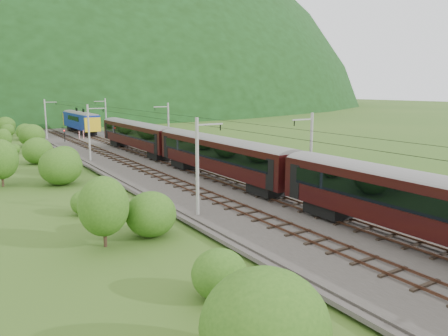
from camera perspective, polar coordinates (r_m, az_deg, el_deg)
ground at (r=39.61m, az=4.48°, el=-5.13°), size 600.00×600.00×0.00m
railbed at (r=47.71m, az=-2.70°, el=-2.23°), size 14.00×220.00×0.30m
track_left at (r=46.56m, az=-5.27°, el=-2.30°), size 2.40×220.00×0.27m
track_right at (r=48.86m, az=-0.25°, el=-1.65°), size 2.40×220.00×0.27m
catenary_left at (r=65.04m, az=-17.17°, el=4.60°), size 2.54×192.28×8.00m
catenary_right at (r=69.21m, az=-7.32°, el=5.31°), size 2.54×192.28×8.00m
overhead_wires at (r=46.68m, az=-2.77°, el=6.12°), size 4.83×198.00×0.03m
train at (r=38.35m, az=9.67°, el=0.15°), size 3.30×158.33×5.76m
hazard_post_near at (r=94.35m, az=-18.38°, el=4.12°), size 0.16×0.16×1.51m
hazard_post_far at (r=93.95m, az=-17.88°, el=4.18°), size 0.18×0.18×1.70m
signal at (r=89.92m, az=-20.12°, el=4.10°), size 0.25×0.25×2.27m
vegetation_left at (r=52.94m, az=-20.91°, el=0.50°), size 12.44×146.12×5.93m
vegetation_right at (r=59.45m, az=3.48°, el=1.34°), size 6.82×99.56×2.82m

